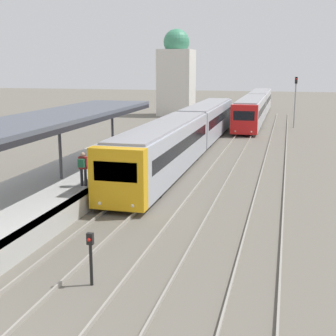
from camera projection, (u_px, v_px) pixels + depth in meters
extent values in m
cube|color=#4C515B|center=(58.00, 116.00, 23.66)|extent=(4.00, 18.69, 0.20)
cube|color=black|center=(95.00, 121.00, 23.24)|extent=(0.08, 18.69, 0.24)
cylinder|color=#47474C|center=(60.00, 148.00, 24.02)|extent=(0.16, 0.16, 3.17)
cylinder|color=#47474C|center=(112.00, 130.00, 31.10)|extent=(0.16, 0.16, 3.17)
cylinder|color=#2D2D33|center=(82.00, 177.00, 22.79)|extent=(0.14, 0.14, 0.85)
cylinder|color=#2D2D33|center=(86.00, 177.00, 22.75)|extent=(0.14, 0.14, 0.85)
cube|color=maroon|center=(83.00, 163.00, 22.62)|extent=(0.40, 0.22, 0.60)
sphere|color=tan|center=(83.00, 155.00, 22.53)|extent=(0.22, 0.22, 0.22)
cube|color=#236B47|center=(81.00, 163.00, 22.42)|extent=(0.30, 0.18, 0.40)
cube|color=gold|center=(118.00, 179.00, 20.93)|extent=(2.61, 0.70, 2.80)
cube|color=black|center=(115.00, 172.00, 20.54)|extent=(2.03, 0.04, 0.90)
sphere|color=#EFEACC|center=(100.00, 203.00, 21.04)|extent=(0.16, 0.16, 0.16)
sphere|color=#EFEACC|center=(133.00, 206.00, 20.66)|extent=(0.16, 0.16, 0.16)
cube|color=#A8ADB7|center=(164.00, 148.00, 28.60)|extent=(2.61, 15.51, 2.80)
cube|color=gray|center=(164.00, 125.00, 28.29)|extent=(2.29, 15.20, 0.12)
cube|color=black|center=(164.00, 143.00, 28.53)|extent=(2.63, 14.27, 0.73)
cylinder|color=black|center=(119.00, 189.00, 24.38)|extent=(0.12, 0.70, 0.70)
cylinder|color=black|center=(160.00, 191.00, 23.85)|extent=(0.12, 0.70, 0.70)
cylinder|color=black|center=(167.00, 154.00, 33.92)|extent=(0.12, 0.70, 0.70)
cylinder|color=black|center=(197.00, 155.00, 33.38)|extent=(0.12, 0.70, 0.70)
cube|color=#A8ADB7|center=(208.00, 120.00, 43.61)|extent=(2.61, 15.51, 2.80)
cube|color=gray|center=(208.00, 104.00, 43.29)|extent=(2.29, 15.20, 0.12)
cube|color=black|center=(208.00, 117.00, 43.54)|extent=(2.63, 14.27, 0.73)
cylinder|color=black|center=(184.00, 142.00, 39.39)|extent=(0.12, 0.70, 0.70)
cylinder|color=black|center=(210.00, 143.00, 38.85)|extent=(0.12, 0.70, 0.70)
cylinder|color=black|center=(205.00, 127.00, 48.93)|extent=(0.12, 0.70, 0.70)
cylinder|color=black|center=(226.00, 128.00, 48.39)|extent=(0.12, 0.70, 0.70)
cube|color=red|center=(244.00, 120.00, 44.01)|extent=(2.53, 0.70, 2.77)
cube|color=black|center=(244.00, 116.00, 43.61)|extent=(1.98, 0.04, 0.89)
sphere|color=#EFEACC|center=(235.00, 131.00, 44.10)|extent=(0.16, 0.16, 0.16)
sphere|color=#EFEACC|center=(251.00, 132.00, 43.73)|extent=(0.16, 0.16, 0.16)
cube|color=#B7B7BC|center=(251.00, 112.00, 51.61)|extent=(2.53, 15.37, 2.77)
cube|color=gray|center=(251.00, 98.00, 51.30)|extent=(2.23, 15.07, 0.12)
cube|color=black|center=(251.00, 109.00, 51.55)|extent=(2.55, 14.14, 0.72)
cylinder|color=black|center=(236.00, 129.00, 47.42)|extent=(0.12, 0.70, 0.70)
cylinder|color=black|center=(257.00, 130.00, 46.90)|extent=(0.12, 0.70, 0.70)
cylinder|color=black|center=(245.00, 118.00, 56.88)|extent=(0.12, 0.70, 0.70)
cylinder|color=black|center=(263.00, 119.00, 56.36)|extent=(0.12, 0.70, 0.70)
cube|color=#B7B7BC|center=(260.00, 101.00, 66.49)|extent=(2.53, 15.37, 2.77)
cube|color=gray|center=(260.00, 91.00, 66.18)|extent=(2.23, 15.07, 0.12)
cube|color=black|center=(260.00, 99.00, 66.43)|extent=(2.55, 14.14, 0.72)
cylinder|color=black|center=(249.00, 114.00, 62.30)|extent=(0.12, 0.70, 0.70)
cylinder|color=black|center=(265.00, 114.00, 61.78)|extent=(0.12, 0.70, 0.70)
cylinder|color=black|center=(254.00, 107.00, 71.76)|extent=(0.12, 0.70, 0.70)
cylinder|color=black|center=(268.00, 108.00, 71.24)|extent=(0.12, 0.70, 0.70)
cylinder|color=black|center=(91.00, 265.00, 14.30)|extent=(0.10, 0.10, 1.33)
cube|color=black|center=(90.00, 239.00, 14.12)|extent=(0.20, 0.14, 0.36)
sphere|color=red|center=(89.00, 240.00, 14.03)|extent=(0.11, 0.11, 0.11)
cylinder|color=gray|center=(295.00, 103.00, 50.33)|extent=(0.14, 0.14, 5.45)
cube|color=black|center=(296.00, 80.00, 49.82)|extent=(0.28, 0.20, 0.70)
sphere|color=red|center=(296.00, 79.00, 49.68)|extent=(0.14, 0.14, 0.14)
cube|color=silver|center=(176.00, 83.00, 62.75)|extent=(4.44, 4.44, 8.71)
sphere|color=#3D8966|center=(176.00, 42.00, 61.61)|extent=(3.42, 3.42, 3.42)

